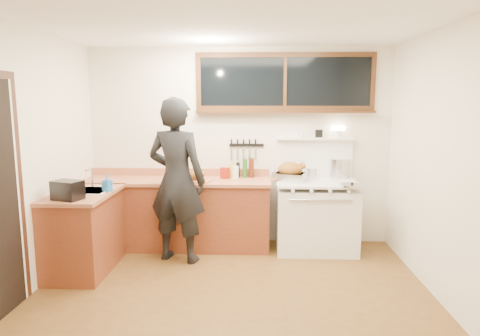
{
  "coord_description": "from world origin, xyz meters",
  "views": [
    {
      "loc": [
        0.25,
        -3.94,
        1.91
      ],
      "look_at": [
        0.05,
        0.85,
        1.15
      ],
      "focal_mm": 32.0,
      "sensor_mm": 36.0,
      "label": 1
    }
  ],
  "objects_px": {
    "man": "(177,181)",
    "roast_turkey": "(290,173)",
    "vintage_stove": "(316,214)",
    "cutting_board": "(196,177)"
  },
  "relations": [
    {
      "from": "man",
      "to": "roast_turkey",
      "type": "height_order",
      "value": "man"
    },
    {
      "from": "man",
      "to": "roast_turkey",
      "type": "distance_m",
      "value": 1.45
    },
    {
      "from": "roast_turkey",
      "to": "vintage_stove",
      "type": "bearing_deg",
      "value": -4.89
    },
    {
      "from": "vintage_stove",
      "to": "cutting_board",
      "type": "bearing_deg",
      "value": -176.85
    },
    {
      "from": "vintage_stove",
      "to": "roast_turkey",
      "type": "distance_m",
      "value": 0.63
    },
    {
      "from": "cutting_board",
      "to": "roast_turkey",
      "type": "height_order",
      "value": "roast_turkey"
    },
    {
      "from": "man",
      "to": "roast_turkey",
      "type": "xyz_separation_m",
      "value": [
        1.37,
        0.47,
        0.02
      ]
    },
    {
      "from": "vintage_stove",
      "to": "cutting_board",
      "type": "xyz_separation_m",
      "value": [
        -1.52,
        -0.08,
        0.49
      ]
    },
    {
      "from": "vintage_stove",
      "to": "man",
      "type": "height_order",
      "value": "man"
    },
    {
      "from": "vintage_stove",
      "to": "roast_turkey",
      "type": "xyz_separation_m",
      "value": [
        -0.33,
        0.03,
        0.53
      ]
    }
  ]
}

